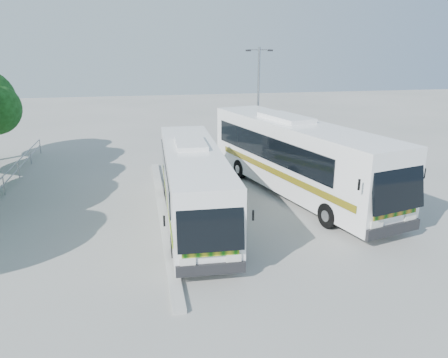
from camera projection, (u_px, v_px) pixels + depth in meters
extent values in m
plane|color=#A0A09B|center=(221.00, 226.00, 18.34)|extent=(100.00, 100.00, 0.00)
cube|color=#B2B2AD|center=(163.00, 211.00, 19.77)|extent=(0.40, 16.00, 0.15)
cylinder|color=gray|center=(37.00, 149.00, 29.48)|extent=(0.06, 0.06, 1.00)
cube|color=white|center=(193.00, 181.00, 18.61)|extent=(2.58, 10.98, 2.77)
cube|color=black|center=(210.00, 224.00, 13.34)|extent=(2.10, 0.47, 1.77)
cube|color=black|center=(165.00, 171.00, 18.84)|extent=(0.29, 8.73, 1.00)
cube|color=black|center=(218.00, 169.00, 19.20)|extent=(0.29, 8.73, 1.00)
cube|color=#0E620E|center=(167.00, 196.00, 18.32)|extent=(0.30, 9.46, 0.25)
cylinder|color=black|center=(175.00, 246.00, 15.47)|extent=(0.30, 0.92, 0.91)
cylinder|color=black|center=(232.00, 242.00, 15.79)|extent=(0.30, 0.92, 0.91)
cylinder|color=black|center=(167.00, 188.00, 21.73)|extent=(0.30, 0.92, 0.91)
cylinder|color=black|center=(208.00, 186.00, 22.05)|extent=(0.30, 0.92, 0.91)
cube|color=white|center=(296.00, 155.00, 21.67)|extent=(5.84, 13.12, 3.27)
cube|color=black|center=(398.00, 184.00, 15.99)|extent=(2.51, 1.10, 2.08)
cube|color=black|center=(266.00, 148.00, 21.54)|extent=(2.65, 9.96, 1.18)
cube|color=black|center=(311.00, 143.00, 22.67)|extent=(2.65, 9.96, 1.18)
cube|color=#0B4C0A|center=(276.00, 172.00, 21.01)|extent=(2.85, 10.79, 0.30)
cylinder|color=black|center=(329.00, 215.00, 18.01)|extent=(0.58, 1.12, 1.07)
cylinder|color=black|center=(373.00, 206.00, 19.01)|extent=(0.58, 1.12, 1.07)
cylinder|color=black|center=(240.00, 169.00, 24.74)|extent=(0.58, 1.12, 1.07)
cylinder|color=black|center=(277.00, 164.00, 25.74)|extent=(0.58, 1.12, 1.07)
cylinder|color=#93969B|center=(258.00, 104.00, 28.35)|extent=(0.14, 0.14, 7.15)
cylinder|color=#93969B|center=(259.00, 50.00, 27.34)|extent=(1.43, 0.07, 0.07)
cube|color=black|center=(248.00, 50.00, 27.23)|extent=(0.31, 0.16, 0.11)
cube|color=black|center=(270.00, 50.00, 27.49)|extent=(0.31, 0.16, 0.11)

